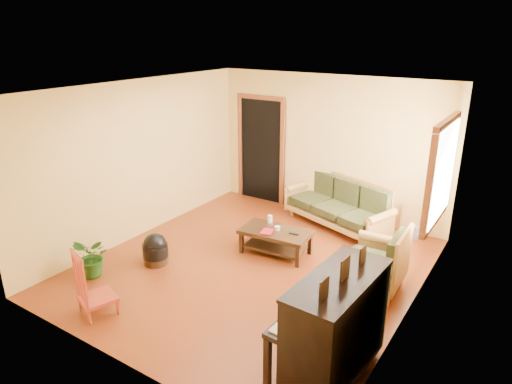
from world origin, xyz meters
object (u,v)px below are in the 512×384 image
Objects in this scene: coffee_table at (276,242)px; footstool at (155,252)px; armchair at (373,258)px; piano at (336,329)px; red_chair at (96,283)px; ceramic_crock at (415,232)px; sofa at (337,204)px; potted_plant at (92,257)px.

footstool is (-1.34, -1.27, -0.02)m from coffee_table.
piano is at bearing -83.67° from armchair.
piano is (1.88, -2.01, 0.38)m from coffee_table.
red_chair reaches higher than footstool.
ceramic_crock is at bearing 46.08° from coffee_table.
armchair reaches higher than ceramic_crock.
piano is at bearing -46.97° from coffee_table.
ceramic_crock is (1.33, 0.26, -0.31)m from sofa.
coffee_table is 2.85× the size of footstool.
ceramic_crock is (-0.19, 3.77, -0.46)m from piano.
sofa is 1.56m from coffee_table.
piano is 3.33m from footstool.
ceramic_crock is at bearing 85.77° from armchair.
sofa is at bearing 116.59° from piano.
footstool is at bearing -161.63° from armchair.
coffee_table is 2.78m from piano.
coffee_table is 1.64m from armchair.
coffee_table is 2.78m from red_chair.
potted_plant is at bearing -176.69° from piano.
sofa is at bearing -168.99° from ceramic_crock.
ceramic_crock is at bearing 47.13° from potted_plant.
potted_plant is (-3.70, -0.01, -0.27)m from piano.
sofa is at bearing 58.37° from footstool.
piano is 1.51× the size of red_chair.
potted_plant is (-3.43, -1.85, -0.16)m from armchair.
red_chair is at bearing -111.59° from coffee_table.
sofa is at bearing 58.25° from potted_plant.
coffee_table is at bearing 48.08° from potted_plant.
piano is at bearing -13.05° from footstool.
footstool is 0.90m from potted_plant.
armchair is 4.02× the size of ceramic_crock.
armchair is 1.86m from piano.
sofa is at bearing 124.89° from armchair.
coffee_table is 1.79× the size of potted_plant.
coffee_table is at bearing 87.43° from red_chair.
coffee_table is at bearing -133.92° from ceramic_crock.
armchair is at bearing -34.35° from sofa.
potted_plant reaches higher than coffee_table.
potted_plant is (-0.48, -0.75, 0.12)m from footstool.
sofa is 8.73× the size of ceramic_crock.
potted_plant is (-0.80, 0.56, -0.13)m from red_chair.
ceramic_crock is (3.03, 3.02, -0.07)m from footstool.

